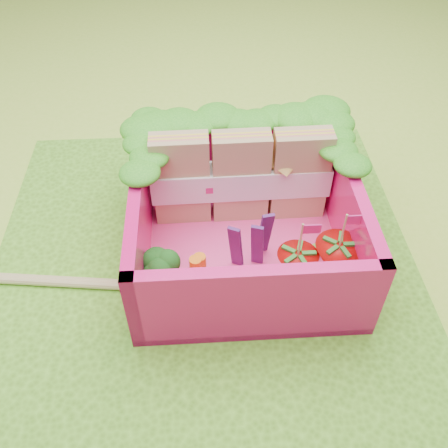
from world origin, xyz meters
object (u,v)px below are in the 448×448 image
sandwich_stack (242,177)px  strawberry_left (296,267)px  bento_box (245,220)px  broccoli (160,266)px  strawberry_right (336,261)px  chopsticks (17,279)px

sandwich_stack → strawberry_left: (0.26, -0.60, -0.18)m
bento_box → broccoli: (-0.50, -0.29, -0.04)m
sandwich_stack → strawberry_right: sandwich_stack is taller
bento_box → strawberry_right: size_ratio=2.56×
broccoli → chopsticks: size_ratio=0.16×
sandwich_stack → broccoli: (-0.50, -0.59, -0.12)m
bento_box → strawberry_left: bearing=-48.0°
strawberry_left → chopsticks: 1.65m
chopsticks → bento_box: bearing=6.7°
bento_box → broccoli: size_ratio=3.98×
strawberry_left → bento_box: bearing=132.0°
broccoli → strawberry_left: size_ratio=0.69×
strawberry_left → strawberry_right: size_ratio=0.93×
bento_box → chopsticks: bearing=-173.3°
sandwich_stack → chopsticks: (-1.37, -0.46, -0.33)m
bento_box → sandwich_stack: bearing=89.0°
sandwich_stack → strawberry_right: 0.78m
chopsticks → broccoli: bearing=-8.3°
sandwich_stack → strawberry_left: 0.68m
strawberry_left → chopsticks: bearing=175.2°
sandwich_stack → strawberry_right: size_ratio=2.21×
bento_box → chopsticks: 1.40m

